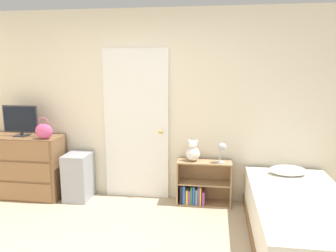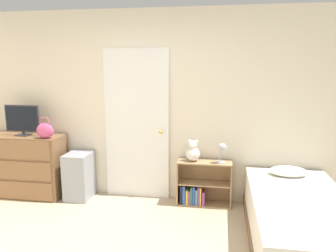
% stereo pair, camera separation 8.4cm
% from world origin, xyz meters
% --- Properties ---
extents(wall_back, '(10.00, 0.06, 2.55)m').
position_xyz_m(wall_back, '(0.00, 2.00, 1.27)').
color(wall_back, beige).
rests_on(wall_back, ground_plane).
extents(door_closed, '(0.89, 0.09, 2.05)m').
position_xyz_m(door_closed, '(-0.20, 1.95, 1.02)').
color(door_closed, white).
rests_on(door_closed, ground_plane).
extents(dresser, '(1.06, 0.45, 0.87)m').
position_xyz_m(dresser, '(-1.76, 1.73, 0.43)').
color(dresser, brown).
rests_on(dresser, ground_plane).
extents(tv, '(0.50, 0.16, 0.42)m').
position_xyz_m(tv, '(-1.77, 1.73, 1.09)').
color(tv, '#2D2D33').
rests_on(tv, dresser).
extents(handbag, '(0.24, 0.12, 0.29)m').
position_xyz_m(handbag, '(-1.37, 1.60, 0.97)').
color(handbag, '#C64C7F').
rests_on(handbag, dresser).
extents(storage_bin, '(0.33, 0.41, 0.64)m').
position_xyz_m(storage_bin, '(-0.98, 1.75, 0.32)').
color(storage_bin, '#999EA8').
rests_on(storage_bin, ground_plane).
extents(bookshelf, '(0.71, 0.26, 0.59)m').
position_xyz_m(bookshelf, '(0.67, 1.82, 0.23)').
color(bookshelf, tan).
rests_on(bookshelf, ground_plane).
extents(teddy_bear, '(0.19, 0.19, 0.28)m').
position_xyz_m(teddy_bear, '(0.58, 1.82, 0.71)').
color(teddy_bear, silver).
rests_on(teddy_bear, bookshelf).
extents(desk_lamp, '(0.14, 0.13, 0.26)m').
position_xyz_m(desk_lamp, '(0.95, 1.78, 0.77)').
color(desk_lamp, '#B2B2B7').
rests_on(desk_lamp, bookshelf).
extents(bed, '(0.99, 1.99, 0.62)m').
position_xyz_m(bed, '(1.75, 0.96, 0.26)').
color(bed, brown).
rests_on(bed, ground_plane).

